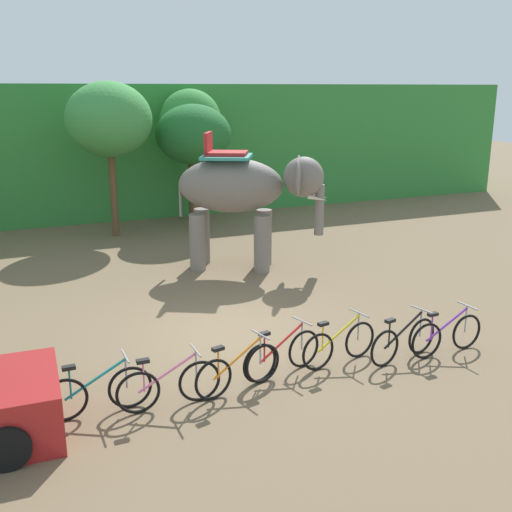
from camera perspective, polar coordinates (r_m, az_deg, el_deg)
ground_plane at (r=12.68m, az=-2.46°, el=-7.27°), size 80.00×80.00×0.00m
foliage_hedge at (r=26.27m, az=-14.10°, el=9.95°), size 36.00×6.00×5.08m
tree_center_left at (r=20.86m, az=-13.76°, el=12.40°), size 2.83×2.83×5.17m
tree_far_left at (r=21.70m, az=-5.94°, el=11.28°), size 2.65×2.65×4.40m
tree_center at (r=23.16m, az=-6.23°, el=12.44°), size 2.32×2.32×4.91m
elephant at (r=16.68m, az=-1.26°, el=6.21°), size 4.11×3.12×3.78m
bike_teal at (r=9.87m, az=-14.76°, el=-12.34°), size 1.71×0.52×0.92m
bike_pink at (r=9.86m, az=-8.24°, el=-12.01°), size 1.71×0.52×0.92m
bike_orange at (r=10.24m, az=-1.67°, el=-10.72°), size 1.68×0.58×0.92m
bike_red at (r=10.80m, az=2.49°, el=-9.28°), size 1.67×0.59×0.92m
bike_yellow at (r=11.29m, az=7.88°, el=-8.27°), size 1.69×0.52×0.92m
bike_black at (r=11.66m, az=13.79°, el=-7.79°), size 1.68×0.55×0.92m
bike_purple at (r=12.14m, az=17.62°, el=-7.13°), size 1.71×0.52×0.92m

